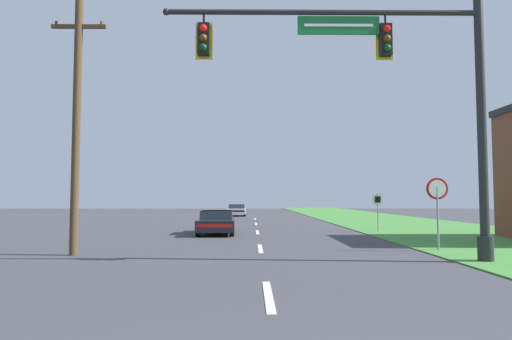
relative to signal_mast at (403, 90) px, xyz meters
name	(u,v)px	position (x,y,z in m)	size (l,w,h in m)	color
grass_verge_right	(403,224)	(6.38, 19.55, -4.98)	(10.00, 110.00, 0.04)	#428438
road_center_line	(257,232)	(-4.12, 11.55, -4.99)	(0.16, 34.80, 0.01)	silver
signal_mast	(403,90)	(0.00, 0.00, 0.00)	(9.56, 0.47, 8.15)	#232326
car_ahead	(217,222)	(-6.23, 10.52, -4.39)	(1.97, 4.73, 1.19)	black
far_car	(237,210)	(-5.97, 34.62, -4.40)	(1.82, 4.47, 1.19)	black
stop_sign	(437,197)	(2.05, 2.75, -3.14)	(0.76, 0.07, 2.50)	gray
route_sign_post	(378,204)	(2.48, 11.84, -3.47)	(0.55, 0.06, 2.03)	gray
utility_pole_near	(76,121)	(-10.17, 1.73, -0.64)	(1.80, 0.26, 8.42)	#4C3823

